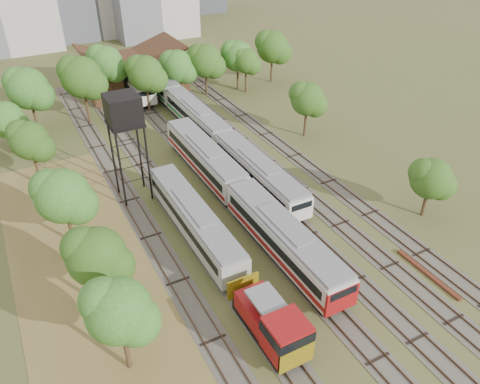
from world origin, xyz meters
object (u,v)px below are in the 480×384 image
railcar_green_set (197,118)px  shunter_locomotive (274,326)px  water_tower (124,113)px  railcar_red_set (240,194)px

railcar_green_set → shunter_locomotive: size_ratio=6.43×
water_tower → shunter_locomotive: bearing=-82.9°
railcar_green_set → shunter_locomotive: (-10.00, -37.07, -0.06)m
railcar_green_set → water_tower: size_ratio=4.35×
railcar_red_set → railcar_green_set: 20.72m
shunter_locomotive → water_tower: (-3.09, 24.78, 8.22)m
railcar_red_set → railcar_green_set: (4.00, 20.33, -0.12)m
shunter_locomotive → railcar_green_set: bearing=74.9°
railcar_green_set → water_tower: (-13.09, -12.29, 8.16)m
railcar_red_set → shunter_locomotive: 17.79m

